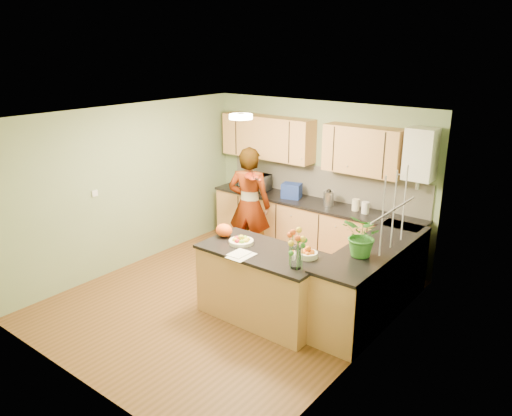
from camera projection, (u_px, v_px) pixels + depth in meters
The scene contains 28 objects.
floor at pixel (229, 300), 6.82m from camera, with size 4.50×4.50×0.00m, color brown.
ceiling at pixel (225, 116), 6.04m from camera, with size 4.00×4.50×0.02m, color white.
wall_back at pixel (318, 178), 8.12m from camera, with size 4.00×0.02×2.50m, color gray.
wall_front at pixel (71, 273), 4.75m from camera, with size 4.00×0.02×2.50m, color gray.
wall_left at pixel (128, 187), 7.60m from camera, with size 0.02×4.50×2.50m, color gray.
wall_right at pixel (369, 251), 5.26m from camera, with size 0.02×4.50×2.50m, color gray.
back_counter at pixel (312, 230), 8.08m from camera, with size 3.64×0.62×0.94m.
right_counter at pixel (373, 281), 6.32m from camera, with size 0.62×2.24×0.94m.
splashback at pixel (323, 183), 8.06m from camera, with size 3.60×0.02×0.52m, color beige.
upper_cabinets at pixel (304, 142), 7.91m from camera, with size 3.20×0.34×0.70m.
boiler at pixel (421, 154), 6.80m from camera, with size 0.40×0.30×0.86m.
window_right at pixel (394, 210), 5.62m from camera, with size 0.01×1.30×1.05m.
light_switch at pixel (95, 193), 7.13m from camera, with size 0.02×0.09×0.09m, color white.
ceiling_lamp at pixel (241, 117), 6.28m from camera, with size 0.30×0.30×0.07m.
peninsula_island at pixel (263, 284), 6.27m from camera, with size 1.61×0.82×0.92m.
fruit_dish at pixel (241, 240), 6.31m from camera, with size 0.31×0.31×0.11m.
orange_bowl at pixel (308, 253), 5.90m from camera, with size 0.23×0.23×0.14m.
flower_vase at pixel (296, 240), 5.53m from camera, with size 0.28×0.28×0.52m.
orange_bag at pixel (224, 230), 6.53m from camera, with size 0.23×0.20×0.17m, color #FF5B15.
papers at pixel (241, 255), 5.96m from camera, with size 0.24×0.33×0.01m, color white.
violinist at pixel (249, 205), 7.80m from camera, with size 0.68×0.45×1.86m, color #E4A78B.
violin at pixel (250, 176), 7.34m from camera, with size 0.65×0.26×0.13m, color #4A0E04, non-canonical shape.
microwave at pixel (254, 182), 8.55m from camera, with size 0.51×0.34×0.28m, color white.
blue_box at pixel (292, 191), 8.11m from camera, with size 0.30×0.22×0.24m, color navy.
kettle at pixel (329, 198), 7.73m from camera, with size 0.16×0.16×0.30m.
jar_cream at pixel (356, 205), 7.51m from camera, with size 0.11×0.11×0.18m, color #F3E6C2.
jar_white at pixel (365, 208), 7.38m from camera, with size 0.11×0.11×0.17m, color white.
potted_plant at pixel (364, 236), 5.81m from camera, with size 0.47×0.41×0.53m, color #317828.
Camera 1 is at (4.05, -4.57, 3.32)m, focal length 35.00 mm.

